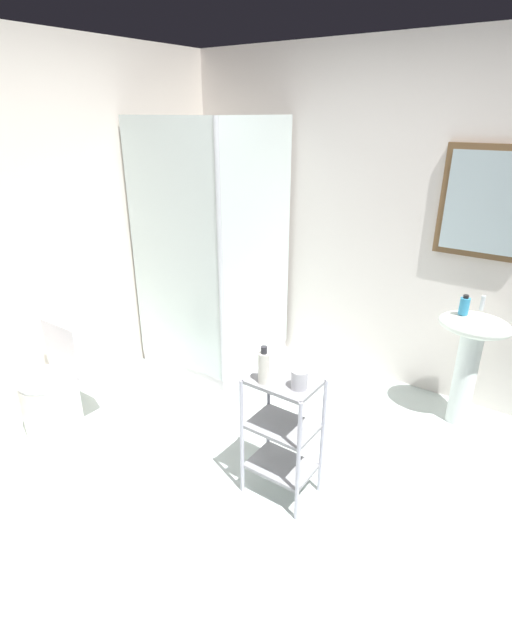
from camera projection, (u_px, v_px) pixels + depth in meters
name	position (u px, v px, depth m)	size (l,w,h in m)	color
ground_plane	(249.00, 509.00, 2.67)	(4.20, 4.20, 0.02)	silver
wall_back	(396.00, 225.00, 3.54)	(4.20, 0.14, 2.50)	white
wall_left	(21.00, 239.00, 3.14)	(0.10, 4.20, 2.50)	white
shower_stall	(216.00, 313.00, 4.03)	(0.92, 0.92, 2.00)	white
pedestal_sink	(470.00, 348.00, 3.18)	(0.46, 0.37, 0.81)	white
sink_faucet	(483.00, 303.00, 3.16)	(0.03, 0.03, 0.10)	silver
toilet	(57.00, 389.00, 3.21)	(0.37, 0.49, 0.76)	white
storage_cart	(282.00, 428.00, 2.61)	(0.38, 0.28, 0.74)	silver
hand_soap_bottle	(464.00, 306.00, 3.09)	(0.06, 0.06, 0.13)	#389ED1
lotion_bottle_white	(264.00, 367.00, 2.43)	(0.06, 0.06, 0.21)	white
rinse_cup	(299.00, 380.00, 2.39)	(0.08, 0.08, 0.10)	silver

